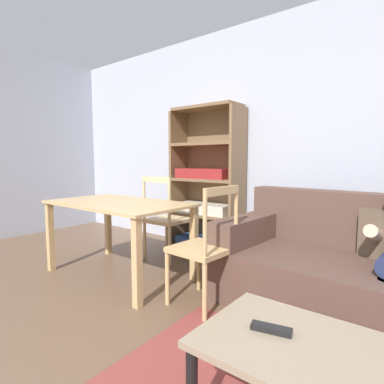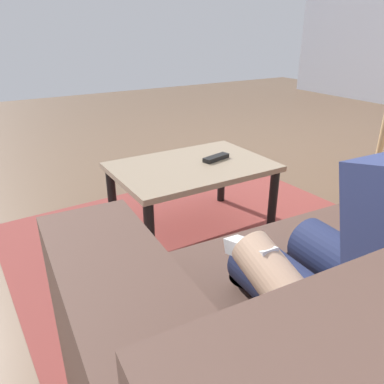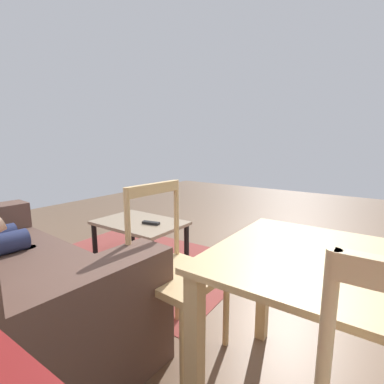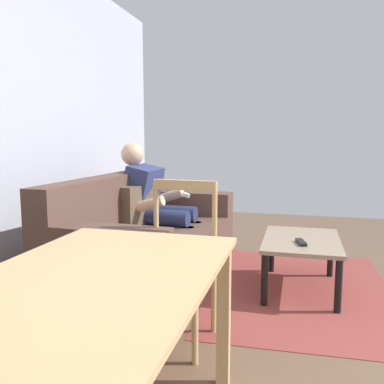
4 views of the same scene
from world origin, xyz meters
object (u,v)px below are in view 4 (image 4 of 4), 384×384
at_px(couch, 145,242).
at_px(dining_table, 86,311).
at_px(person_lounging, 155,204).
at_px(coffee_table, 301,246).
at_px(tv_remote, 301,242).
at_px(dining_chair_facing_couch, 176,266).

relative_size(couch, dining_table, 1.43).
distance_m(person_lounging, coffee_table, 1.37).
height_order(coffee_table, tv_remote, tv_remote).
height_order(couch, person_lounging, person_lounging).
xyz_separation_m(couch, tv_remote, (-0.11, -1.28, 0.11)).
xyz_separation_m(dining_table, dining_chair_facing_couch, (1.04, -0.00, -0.17)).
relative_size(dining_table, dining_chair_facing_couch, 1.50).
xyz_separation_m(tv_remote, dining_table, (-1.90, 0.71, 0.20)).
height_order(coffee_table, dining_chair_facing_couch, dining_chair_facing_couch).
xyz_separation_m(person_lounging, coffee_table, (-0.29, -1.32, -0.23)).
bearing_deg(coffee_table, tv_remote, 178.13).
relative_size(coffee_table, dining_table, 0.60).
relative_size(coffee_table, tv_remote, 4.98).
bearing_deg(coffee_table, dining_chair_facing_couch, 144.80).
xyz_separation_m(couch, dining_table, (-2.01, -0.57, 0.30)).
height_order(person_lounging, dining_table, person_lounging).
distance_m(couch, person_lounging, 0.44).
height_order(couch, dining_table, couch).
bearing_deg(tv_remote, dining_table, 56.19).
distance_m(person_lounging, dining_table, 2.42).
bearing_deg(person_lounging, dining_chair_facing_couch, -155.44).
xyz_separation_m(couch, dining_chair_facing_couch, (-0.97, -0.57, 0.14)).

